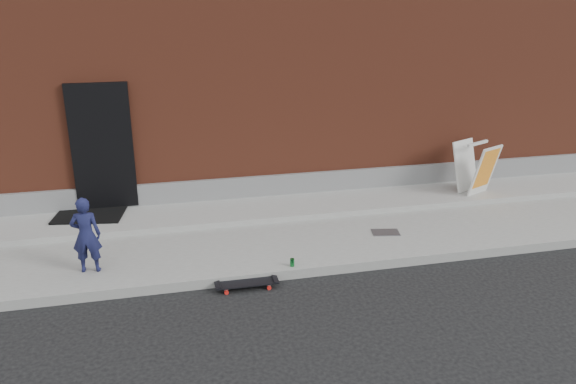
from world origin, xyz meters
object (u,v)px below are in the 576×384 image
object	(u,v)px
child	(86,235)
soda_can	(292,262)
pizza_sign	(476,168)
skateboard	(247,284)

from	to	relation	value
child	soda_can	distance (m)	2.98
pizza_sign	soda_can	size ratio (longest dim) A/B	8.51
skateboard	soda_can	size ratio (longest dim) A/B	7.34
pizza_sign	skateboard	bearing A→B (deg)	-154.35
child	skateboard	world-z (taller)	child
skateboard	pizza_sign	size ratio (longest dim) A/B	0.86
skateboard	soda_can	xyz separation A→B (m)	(0.72, 0.25, 0.13)
soda_can	pizza_sign	bearing A→B (deg)	26.72
child	skateboard	distance (m)	2.39
pizza_sign	soda_can	xyz separation A→B (m)	(-4.18, -2.10, -0.55)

